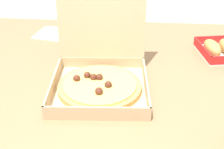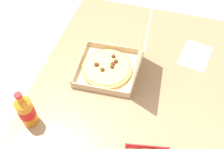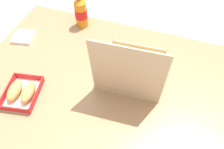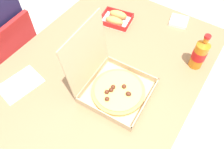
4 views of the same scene
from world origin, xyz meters
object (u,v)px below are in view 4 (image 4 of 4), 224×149
Objects in this scene: napkin_pile at (179,21)px; paper_menu at (20,84)px; chair at (11,58)px; cola_bottle at (200,54)px; bread_side_box at (116,18)px; pizza_box_open at (113,85)px.

paper_menu is at bearing 151.64° from napkin_pile.
paper_menu is (-0.19, -0.43, 0.26)m from chair.
cola_bottle reaches higher than chair.
chair is at bearing 127.81° from napkin_pile.
napkin_pile reaches higher than paper_menu.
chair is at bearing 130.68° from bread_side_box.
pizza_box_open is (0.04, -0.85, 0.31)m from chair.
pizza_box_open is 0.49m from paper_menu.
chair is 3.95× the size of paper_menu.
cola_bottle is (0.44, -1.14, 0.36)m from chair.
pizza_box_open reaches higher than paper_menu.
napkin_pile is (0.28, 0.22, -0.08)m from cola_bottle.
chair is 0.54m from paper_menu.
bread_side_box is 1.02× the size of paper_menu.
bread_side_box is at bearing 122.42° from napkin_pile.
napkin_pile is (0.91, -0.49, 0.01)m from paper_menu.
pizza_box_open is at bearing 143.98° from cola_bottle.
paper_menu is (-0.24, 0.42, -0.05)m from pizza_box_open.
chair is 0.91m from pizza_box_open.
paper_menu is at bearing 119.36° from pizza_box_open.
cola_bottle reaches higher than paper_menu.
pizza_box_open is 0.68m from napkin_pile.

